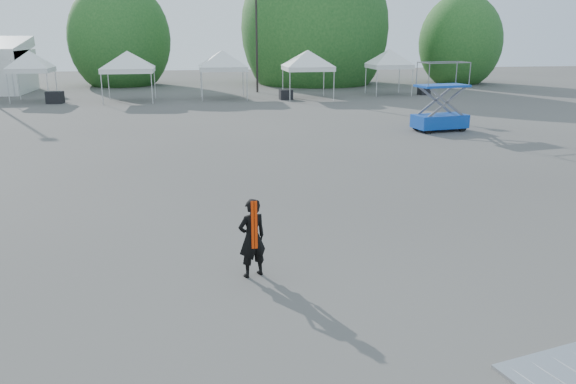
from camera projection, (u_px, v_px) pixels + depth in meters
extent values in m
plane|color=#474442|center=(286.00, 235.00, 12.90)|extent=(120.00, 120.00, 0.00)
cylinder|color=black|center=(256.00, 29.00, 42.42)|extent=(0.16, 0.16, 9.50)
cylinder|color=#382314|center=(122.00, 72.00, 49.24)|extent=(0.36, 0.36, 2.27)
ellipsoid|color=#1A4F1C|center=(120.00, 39.00, 48.48)|extent=(4.16, 4.16, 4.78)
cylinder|color=#382314|center=(314.00, 68.00, 50.94)|extent=(0.36, 0.36, 2.80)
ellipsoid|color=#1A4F1C|center=(315.00, 28.00, 49.99)|extent=(5.12, 5.12, 5.89)
cylinder|color=#382314|center=(458.00, 72.00, 51.21)|extent=(0.36, 0.36, 2.10)
ellipsoid|color=#1A4F1C|center=(460.00, 42.00, 50.50)|extent=(3.84, 3.84, 4.42)
cylinder|color=silver|center=(8.00, 88.00, 36.26)|extent=(0.06, 0.06, 2.00)
cylinder|color=silver|center=(48.00, 88.00, 36.66)|extent=(0.06, 0.06, 2.00)
cylinder|color=silver|center=(19.00, 85.00, 38.59)|extent=(0.06, 0.06, 2.00)
cylinder|color=silver|center=(56.00, 85.00, 38.98)|extent=(0.06, 0.06, 2.00)
cube|color=white|center=(31.00, 70.00, 37.32)|extent=(2.65, 2.65, 0.30)
pyramid|color=white|center=(29.00, 51.00, 36.98)|extent=(3.74, 3.74, 1.10)
cylinder|color=silver|center=(102.00, 89.00, 35.87)|extent=(0.06, 0.06, 2.00)
cylinder|color=silver|center=(152.00, 88.00, 36.37)|extent=(0.06, 0.06, 2.00)
cylinder|color=silver|center=(109.00, 85.00, 38.83)|extent=(0.06, 0.06, 2.00)
cylinder|color=silver|center=(155.00, 84.00, 39.33)|extent=(0.06, 0.06, 2.00)
cube|color=white|center=(128.00, 70.00, 37.30)|extent=(3.33, 3.33, 0.30)
pyramid|color=white|center=(127.00, 51.00, 36.96)|extent=(4.70, 4.70, 1.10)
cylinder|color=silver|center=(202.00, 86.00, 37.63)|extent=(0.06, 0.06, 2.00)
cylinder|color=silver|center=(247.00, 86.00, 38.12)|extent=(0.06, 0.06, 2.00)
cylinder|color=silver|center=(201.00, 83.00, 40.52)|extent=(0.06, 0.06, 2.00)
cylinder|color=silver|center=(243.00, 82.00, 41.00)|extent=(0.06, 0.06, 2.00)
cube|color=white|center=(223.00, 68.00, 39.02)|extent=(3.24, 3.24, 0.30)
pyramid|color=white|center=(222.00, 50.00, 38.68)|extent=(4.58, 4.58, 1.10)
cylinder|color=silver|center=(290.00, 86.00, 37.72)|extent=(0.06, 0.06, 2.00)
cylinder|color=silver|center=(334.00, 86.00, 38.21)|extent=(0.06, 0.06, 2.00)
cylinder|color=silver|center=(283.00, 82.00, 40.61)|extent=(0.06, 0.06, 2.00)
cylinder|color=silver|center=(324.00, 82.00, 41.10)|extent=(0.06, 0.06, 2.00)
cube|color=white|center=(308.00, 68.00, 39.12)|extent=(3.25, 3.25, 0.30)
pyramid|color=white|center=(308.00, 50.00, 38.77)|extent=(4.59, 4.59, 1.10)
cylinder|color=silver|center=(377.00, 83.00, 40.26)|extent=(0.06, 0.06, 2.00)
cylinder|color=silver|center=(412.00, 82.00, 40.69)|extent=(0.06, 0.06, 2.00)
cylinder|color=silver|center=(366.00, 80.00, 42.80)|extent=(0.06, 0.06, 2.00)
cylinder|color=silver|center=(399.00, 79.00, 43.23)|extent=(0.06, 0.06, 2.00)
cube|color=white|center=(389.00, 66.00, 41.45)|extent=(2.88, 2.88, 0.30)
pyramid|color=white|center=(390.00, 49.00, 41.11)|extent=(4.08, 4.08, 1.10)
imported|color=black|center=(252.00, 238.00, 10.53)|extent=(0.66, 0.55, 1.54)
cube|color=#E83104|center=(253.00, 225.00, 10.30)|extent=(0.12, 0.02, 0.92)
cube|color=#0C22A0|center=(440.00, 121.00, 26.44)|extent=(2.63, 1.61, 0.62)
cube|color=#0C22A0|center=(442.00, 86.00, 25.99)|extent=(2.52, 1.55, 0.10)
cylinder|color=black|center=(428.00, 130.00, 25.76)|extent=(0.39, 0.21, 0.37)
cylinder|color=black|center=(462.00, 128.00, 26.33)|extent=(0.39, 0.21, 0.37)
cylinder|color=black|center=(416.00, 126.00, 26.70)|extent=(0.39, 0.21, 0.37)
cylinder|color=black|center=(450.00, 124.00, 27.27)|extent=(0.39, 0.21, 0.37)
cube|color=black|center=(55.00, 97.00, 36.72)|extent=(1.09, 0.90, 0.77)
cube|color=black|center=(286.00, 95.00, 38.83)|extent=(0.93, 0.75, 0.68)
cube|color=black|center=(424.00, 91.00, 41.86)|extent=(0.91, 0.78, 0.62)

